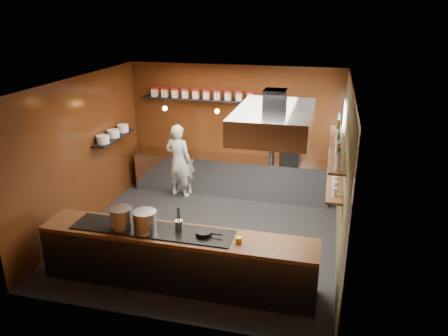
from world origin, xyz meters
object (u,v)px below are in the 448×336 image
(stockpot_small, at_px, (145,222))
(espresso_machine, at_px, (289,155))
(chef, at_px, (178,161))
(stockpot_large, at_px, (122,218))
(extractor_hood, at_px, (274,120))

(stockpot_small, xyz_separation_m, espresso_machine, (1.82, 3.83, -0.03))
(chef, bearing_deg, espresso_machine, -162.90)
(espresso_machine, height_order, chef, chef)
(stockpot_large, relative_size, stockpot_small, 0.95)
(stockpot_small, distance_m, espresso_machine, 4.24)
(extractor_hood, distance_m, chef, 3.64)
(stockpot_large, bearing_deg, chef, 94.58)
(extractor_hood, distance_m, stockpot_small, 2.60)
(stockpot_large, height_order, chef, chef)
(stockpot_large, bearing_deg, extractor_hood, 30.48)
(extractor_hood, relative_size, stockpot_large, 5.71)
(extractor_hood, height_order, chef, extractor_hood)
(extractor_hood, bearing_deg, stockpot_small, -143.70)
(stockpot_small, height_order, chef, chef)
(espresso_machine, bearing_deg, extractor_hood, -109.88)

